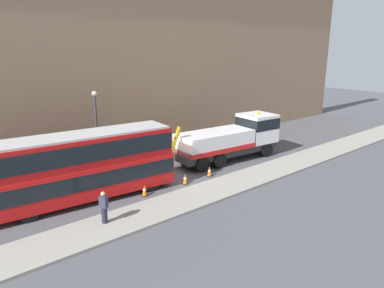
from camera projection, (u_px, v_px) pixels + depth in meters
ground_plane at (171, 175)px, 25.38m from camera, size 120.00×120.00×0.00m
near_kerb at (210, 191)px, 22.25m from camera, size 60.00×2.80×0.15m
building_facade at (120, 57)px, 28.08m from camera, size 60.00×1.50×16.00m
recovery_tow_truck at (232, 138)px, 28.42m from camera, size 10.23×3.44×3.67m
double_decker_bus at (82, 164)px, 20.63m from camera, size 11.19×3.53×4.06m
pedestrian_onlooker at (104, 208)px, 17.94m from camera, size 0.42×0.47×1.71m
traffic_cone_near_bus at (145, 191)px, 21.71m from camera, size 0.36×0.36×0.72m
traffic_cone_midway at (185, 179)px, 23.57m from camera, size 0.36×0.36×0.72m
traffic_cone_near_truck at (209, 172)px, 24.99m from camera, size 0.36×0.36×0.72m
street_lamp at (96, 124)px, 25.60m from camera, size 0.36×0.36×5.83m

